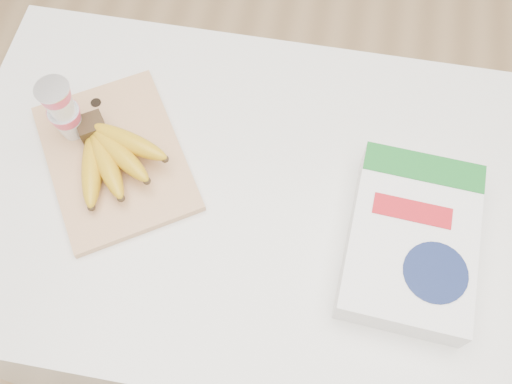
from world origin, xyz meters
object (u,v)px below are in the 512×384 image
bananas (110,154)px  yogurt_stack (63,110)px  table (247,263)px  cereal_box (411,240)px  cutting_board (115,157)px

bananas → yogurt_stack: bearing=151.9°
table → cereal_box: bearing=-10.3°
yogurt_stack → bananas: bearing=-28.1°
table → bananas: bearing=177.4°
cutting_board → bananas: bearing=-115.2°
bananas → cereal_box: bearing=-6.8°
cereal_box → bananas: bearing=176.8°
bananas → cereal_box: size_ratio=0.62×
bananas → cutting_board: bearing=97.5°
table → yogurt_stack: bearing=170.1°
cutting_board → bananas: (0.00, -0.01, 0.03)m
bananas → yogurt_stack: (-0.09, 0.05, 0.05)m
cutting_board → yogurt_stack: (-0.09, 0.03, 0.08)m
bananas → yogurt_stack: size_ratio=1.39×
table → cutting_board: 0.48m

